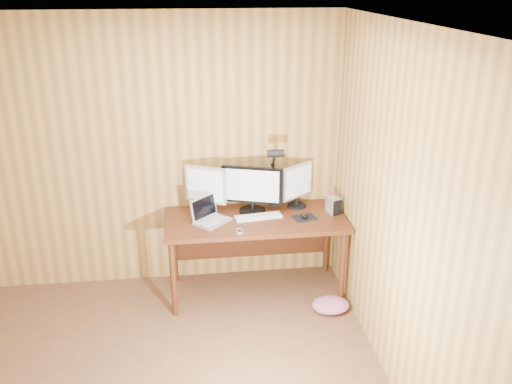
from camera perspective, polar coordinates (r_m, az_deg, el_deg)
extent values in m
plane|color=silver|center=(2.75, -15.92, 15.77)|extent=(4.00, 4.00, 0.00)
plane|color=#AB7F3E|center=(4.96, -11.36, 3.76)|extent=(4.00, 0.00, 4.00)
plane|color=#AB7F3E|center=(3.39, 17.44, -5.62)|extent=(0.00, 4.00, 4.00)
cube|color=#4B210F|center=(4.82, -0.07, -2.98)|extent=(1.60, 0.70, 0.04)
cube|color=#4B210F|center=(5.23, -0.51, -4.26)|extent=(1.48, 0.02, 0.51)
cylinder|color=#4B210F|center=(4.71, -8.70, -9.03)|extent=(0.05, 0.05, 0.71)
cylinder|color=#4B210F|center=(5.22, -8.60, -5.78)|extent=(0.05, 0.05, 0.71)
cylinder|color=#4B210F|center=(4.88, 9.10, -7.91)|extent=(0.05, 0.05, 0.71)
cylinder|color=#4B210F|center=(5.37, 7.43, -4.89)|extent=(0.05, 0.05, 0.71)
cylinder|color=black|center=(4.94, -0.38, -1.98)|extent=(0.24, 0.24, 0.02)
cylinder|color=black|center=(4.92, -0.38, -1.50)|extent=(0.04, 0.04, 0.07)
cube|color=black|center=(4.84, -0.38, 0.74)|extent=(0.54, 0.20, 0.34)
cube|color=silver|center=(4.82, -0.43, 0.66)|extent=(0.47, 0.15, 0.29)
cylinder|color=black|center=(4.95, -5.20, -2.02)|extent=(0.18, 0.18, 0.02)
cylinder|color=black|center=(4.93, -5.22, -1.49)|extent=(0.04, 0.04, 0.08)
cube|color=silver|center=(4.85, -5.31, 0.76)|extent=(0.36, 0.20, 0.33)
cube|color=silver|center=(4.83, -5.41, 0.68)|extent=(0.30, 0.15, 0.29)
cylinder|color=black|center=(5.06, 4.29, -1.43)|extent=(0.17, 0.17, 0.02)
cylinder|color=black|center=(5.04, 4.30, -0.93)|extent=(0.03, 0.03, 0.08)
cube|color=silver|center=(4.97, 4.37, 1.13)|extent=(0.31, 0.23, 0.31)
cube|color=silver|center=(4.96, 4.53, 1.07)|extent=(0.26, 0.19, 0.27)
cube|color=silver|center=(4.74, -4.58, -3.12)|extent=(0.36, 0.36, 0.02)
cube|color=silver|center=(4.76, -5.54, -1.60)|extent=(0.25, 0.24, 0.20)
cube|color=black|center=(4.76, -5.54, -1.60)|extent=(0.21, 0.21, 0.17)
cube|color=#B2B2B7|center=(4.74, -4.58, -3.02)|extent=(0.27, 0.27, 0.00)
cube|color=silver|center=(4.82, 0.26, -2.62)|extent=(0.43, 0.18, 0.02)
cube|color=white|center=(4.81, 0.26, -2.51)|extent=(0.40, 0.16, 0.00)
cube|color=black|center=(4.84, 5.13, -2.70)|extent=(0.23, 0.21, 0.00)
ellipsoid|color=black|center=(4.83, 5.13, -2.49)|extent=(0.10, 0.12, 0.04)
cube|color=silver|center=(4.94, 8.15, -1.39)|extent=(0.13, 0.15, 0.15)
cube|color=black|center=(4.89, 8.58, -1.67)|extent=(0.09, 0.03, 0.14)
cube|color=silver|center=(4.56, -1.75, -4.15)|extent=(0.05, 0.09, 0.01)
cube|color=black|center=(4.56, -1.75, -4.07)|extent=(0.04, 0.06, 0.00)
cylinder|color=black|center=(5.06, 8.25, -1.03)|extent=(0.05, 0.05, 0.11)
cube|color=black|center=(5.07, 1.73, -1.59)|extent=(0.05, 0.06, 0.06)
cylinder|color=black|center=(4.98, 1.76, 0.66)|extent=(0.03, 0.03, 0.41)
sphere|color=black|center=(4.92, 1.79, 2.88)|extent=(0.04, 0.04, 0.04)
cylinder|color=black|center=(4.83, 1.92, 3.51)|extent=(0.02, 0.14, 0.17)
cylinder|color=black|center=(4.73, 2.08, 4.09)|extent=(0.15, 0.07, 0.07)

